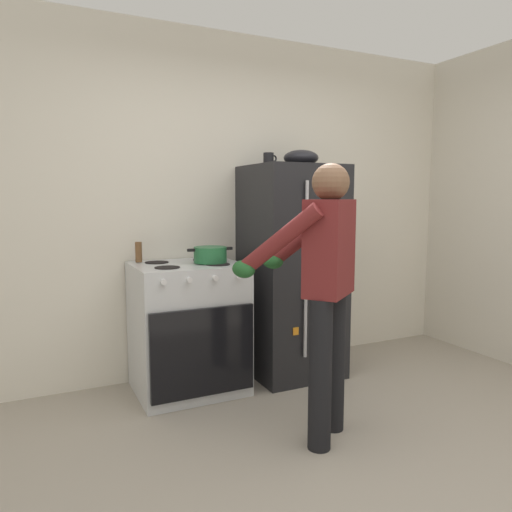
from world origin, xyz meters
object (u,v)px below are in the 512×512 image
object	(u,v)px
stove_range	(188,328)
red_pot	(210,255)
person_cook	(322,277)
pepper_mill	(139,252)
refrigerator	(291,271)
mixing_bowl	(301,158)
coffee_mug	(269,159)

from	to	relation	value
stove_range	red_pot	world-z (taller)	red_pot
person_cook	red_pot	bearing A→B (deg)	108.46
stove_range	pepper_mill	xyz separation A→B (m)	(-0.30, 0.21, 0.55)
refrigerator	mixing_bowl	bearing A→B (deg)	0.22
refrigerator	red_pot	size ratio (longest dim) A/B	4.91
coffee_mug	pepper_mill	xyz separation A→B (m)	(-0.98, 0.15, -0.69)
stove_range	person_cook	distance (m)	1.22
pepper_mill	mixing_bowl	size ratio (longest dim) A/B	0.53
coffee_mug	red_pot	bearing A→B (deg)	-169.19
refrigerator	stove_range	world-z (taller)	refrigerator
person_cook	stove_range	bearing A→B (deg)	115.64
pepper_mill	refrigerator	bearing A→B (deg)	-9.79
stove_range	red_pot	size ratio (longest dim) A/B	2.80
person_cook	pepper_mill	size ratio (longest dim) A/B	10.97
refrigerator	stove_range	xyz separation A→B (m)	(-0.86, -0.01, -0.36)
refrigerator	stove_range	bearing A→B (deg)	-179.33
person_cook	mixing_bowl	distance (m)	1.35
person_cook	coffee_mug	bearing A→B (deg)	79.28
refrigerator	red_pot	distance (m)	0.72
stove_range	person_cook	size ratio (longest dim) A/B	0.59
stove_range	coffee_mug	world-z (taller)	coffee_mug
refrigerator	person_cook	world-z (taller)	refrigerator
mixing_bowl	coffee_mug	bearing A→B (deg)	169.01
coffee_mug	mixing_bowl	bearing A→B (deg)	-10.99
red_pot	coffee_mug	distance (m)	0.88
pepper_mill	person_cook	bearing A→B (deg)	-57.23
stove_range	pepper_mill	distance (m)	0.66
red_pot	mixing_bowl	xyz separation A→B (m)	(0.78, 0.05, 0.72)
red_pot	mixing_bowl	bearing A→B (deg)	3.66
refrigerator	mixing_bowl	xyz separation A→B (m)	(0.08, 0.00, 0.89)
refrigerator	pepper_mill	distance (m)	1.19
stove_range	mixing_bowl	size ratio (longest dim) A/B	3.46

